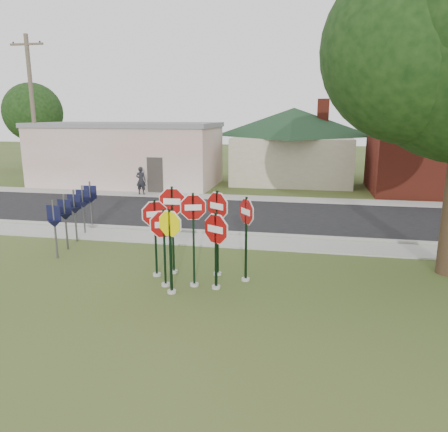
% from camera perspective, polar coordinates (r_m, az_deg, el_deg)
% --- Properties ---
extents(ground, '(120.00, 120.00, 0.00)m').
position_cam_1_polar(ground, '(11.67, -5.97, -10.87)').
color(ground, '#324A1B').
rests_on(ground, ground).
extents(sidewalk_near, '(60.00, 1.60, 0.06)m').
position_cam_1_polar(sidewalk_near, '(16.68, -0.48, -3.25)').
color(sidewalk_near, gray).
rests_on(sidewalk_near, ground).
extents(road, '(60.00, 7.00, 0.04)m').
position_cam_1_polar(road, '(20.97, 1.98, 0.13)').
color(road, black).
rests_on(road, ground).
extents(sidewalk_far, '(60.00, 1.60, 0.06)m').
position_cam_1_polar(sidewalk_far, '(25.13, 3.53, 2.32)').
color(sidewalk_far, gray).
rests_on(sidewalk_far, ground).
extents(curb, '(60.00, 0.20, 0.14)m').
position_cam_1_polar(curb, '(17.61, 0.17, -2.23)').
color(curb, gray).
rests_on(curb, ground).
extents(stop_sign_center, '(0.95, 0.30, 2.77)m').
position_cam_1_polar(stop_sign_center, '(11.99, -4.01, -1.47)').
color(stop_sign_center, '#A7A59D').
rests_on(stop_sign_center, ground).
extents(stop_sign_yellow, '(0.94, 0.31, 2.43)m').
position_cam_1_polar(stop_sign_yellow, '(11.64, -7.03, -3.28)').
color(stop_sign_yellow, '#A7A59D').
rests_on(stop_sign_yellow, ground).
extents(stop_sign_left, '(0.97, 0.49, 2.34)m').
position_cam_1_polar(stop_sign_left, '(12.15, -7.82, -2.80)').
color(stop_sign_left, '#A7A59D').
rests_on(stop_sign_left, ground).
extents(stop_sign_right, '(1.02, 0.58, 2.30)m').
position_cam_1_polar(stop_sign_right, '(11.88, -1.06, -3.17)').
color(stop_sign_right, '#A7A59D').
rests_on(stop_sign_right, ground).
extents(stop_sign_back_right, '(0.96, 0.64, 2.70)m').
position_cam_1_polar(stop_sign_back_right, '(12.81, -0.87, -0.55)').
color(stop_sign_back_right, '#A7A59D').
rests_on(stop_sign_back_right, ground).
extents(stop_sign_back_left, '(1.12, 0.24, 2.79)m').
position_cam_1_polar(stop_sign_back_left, '(13.06, -6.74, -0.09)').
color(stop_sign_back_left, '#A7A59D').
rests_on(stop_sign_back_left, ground).
extents(stop_sign_far_right, '(0.65, 0.84, 2.59)m').
position_cam_1_polar(stop_sign_far_right, '(12.40, 2.92, -1.51)').
color(stop_sign_far_right, '#A7A59D').
rests_on(stop_sign_far_right, ground).
extents(stop_sign_far_left, '(0.91, 0.56, 2.44)m').
position_cam_1_polar(stop_sign_far_left, '(12.95, -8.98, -1.51)').
color(stop_sign_far_left, '#A7A59D').
rests_on(stop_sign_far_left, ground).
extents(route_sign_row, '(1.43, 4.63, 2.00)m').
position_cam_1_polar(route_sign_row, '(17.37, -18.91, 0.75)').
color(route_sign_row, '#59595E').
rests_on(route_sign_row, ground).
extents(building_stucco, '(12.20, 6.20, 4.20)m').
position_cam_1_polar(building_stucco, '(30.81, -12.45, 8.01)').
color(building_stucco, silver).
rests_on(building_stucco, ground).
extents(building_house, '(11.60, 11.60, 6.20)m').
position_cam_1_polar(building_house, '(32.22, 9.08, 11.04)').
color(building_house, beige).
rests_on(building_house, ground).
extents(utility_pole_near, '(2.20, 0.26, 9.50)m').
position_cam_1_polar(utility_pole_near, '(30.66, -23.68, 12.50)').
color(utility_pole_near, brown).
rests_on(utility_pole_near, ground).
extents(bg_tree_left, '(4.90, 4.90, 7.35)m').
position_cam_1_polar(bg_tree_left, '(41.31, -23.70, 12.26)').
color(bg_tree_left, '#312015').
rests_on(bg_tree_left, ground).
extents(pedestrian, '(0.62, 0.41, 1.67)m').
position_cam_1_polar(pedestrian, '(26.52, -10.79, 4.57)').
color(pedestrian, black).
rests_on(pedestrian, sidewalk_far).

